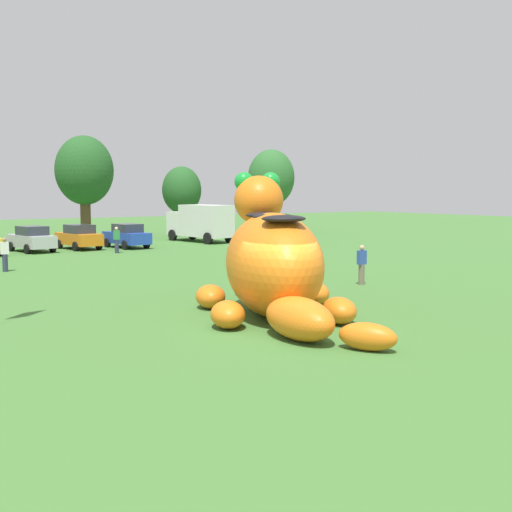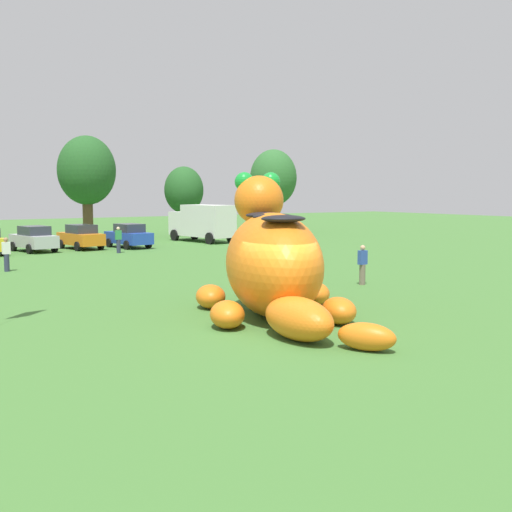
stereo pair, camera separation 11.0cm
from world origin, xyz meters
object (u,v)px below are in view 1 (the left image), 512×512
spectator_mid_field (362,265)px  giant_inflatable_creature (274,263)px  spectator_far_side (239,274)px  spectator_by_cars (117,240)px  spectator_wandering (5,255)px  car_blue (127,236)px  spectator_near_inflatable (306,250)px  box_truck (201,222)px  car_orange (79,237)px  car_silver (32,239)px

spectator_mid_field → giant_inflatable_creature: bearing=-153.8°
spectator_far_side → spectator_by_cars: bearing=83.3°
spectator_wandering → spectator_by_cars: bearing=36.8°
giant_inflatable_creature → car_blue: size_ratio=2.18×
spectator_near_inflatable → spectator_mid_field: same height
spectator_by_cars → box_truck: bearing=30.0°
box_truck → spectator_near_inflatable: size_ratio=3.88×
spectator_mid_field → spectator_near_inflatable: bearing=71.5°
car_orange → car_blue: (3.19, -0.82, 0.00)m
box_truck → spectator_wandering: bearing=-146.7°
car_orange → spectator_by_cars: (1.18, -4.09, -0.01)m
car_orange → box_truck: (10.18, 1.10, 0.74)m
car_blue → spectator_far_side: (-4.21, -21.93, -0.01)m
spectator_mid_field → car_silver: bearing=109.4°
car_orange → spectator_by_cars: 4.26m
giant_inflatable_creature → car_orange: size_ratio=2.17×
giant_inflatable_creature → car_silver: giant_inflatable_creature is taller
spectator_far_side → spectator_mid_field: bearing=-4.8°
spectator_near_inflatable → spectator_by_cars: size_ratio=1.00×
car_silver → spectator_wandering: 10.67m
car_silver → spectator_wandering: bearing=-110.5°
car_blue → spectator_far_side: bearing=-100.9°
car_silver → spectator_by_cars: (4.41, -3.91, -0.01)m
giant_inflatable_creature → car_blue: bearing=78.4°
car_orange → spectator_far_side: 22.77m
spectator_by_cars → spectator_wandering: bearing=-143.2°
car_silver → box_truck: (13.41, 1.28, 0.74)m
car_silver → spectator_by_cars: 5.90m
car_orange → spectator_wandering: bearing=-124.4°
box_truck → spectator_near_inflatable: bearing=-99.8°
car_blue → spectator_by_cars: 3.84m
spectator_near_inflatable → car_blue: bearing=104.3°
car_silver → car_blue: (6.42, -0.64, 0.00)m
car_orange → car_silver: bearing=-176.8°
spectator_far_side → giant_inflatable_creature: bearing=-105.8°
box_truck → spectator_by_cars: size_ratio=3.88×
car_blue → spectator_wandering: car_blue is taller
spectator_by_cars → car_orange: bearing=106.1°
spectator_by_cars → spectator_far_side: size_ratio=1.00×
spectator_wandering → spectator_near_inflatable: bearing=-23.9°
car_blue → box_truck: bearing=15.3°
car_blue → spectator_near_inflatable: 16.12m
box_truck → spectator_wandering: size_ratio=3.88×
box_truck → car_blue: bearing=-164.7°
spectator_mid_field → spectator_wandering: size_ratio=1.00×
spectator_by_cars → spectator_wandering: 10.17m
spectator_mid_field → spectator_by_cars: 19.51m
car_silver → box_truck: box_truck is taller
giant_inflatable_creature → spectator_mid_field: size_ratio=5.48×
car_blue → car_silver: bearing=174.3°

